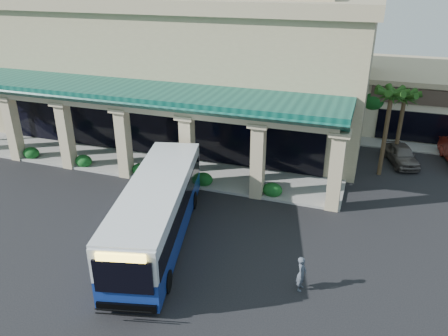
% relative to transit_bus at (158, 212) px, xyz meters
% --- Properties ---
extents(ground, '(110.00, 110.00, 0.00)m').
position_rel_transit_bus_xyz_m(ground, '(1.95, 1.00, -1.63)').
color(ground, black).
extents(main_building, '(30.80, 14.80, 11.35)m').
position_rel_transit_bus_xyz_m(main_building, '(-6.05, 17.00, 4.05)').
color(main_building, tan).
rests_on(main_building, ground).
extents(arcade, '(30.00, 6.20, 5.70)m').
position_rel_transit_bus_xyz_m(arcade, '(-6.05, 7.80, 1.22)').
color(arcade, '#0B4239').
rests_on(arcade, ground).
extents(palm_0, '(2.40, 2.40, 6.60)m').
position_rel_transit_bus_xyz_m(palm_0, '(10.45, 12.00, 1.67)').
color(palm_0, '#193C10').
rests_on(palm_0, ground).
extents(palm_1, '(2.40, 2.40, 5.80)m').
position_rel_transit_bus_xyz_m(palm_1, '(11.45, 15.00, 1.27)').
color(palm_1, '#193C10').
rests_on(palm_1, ground).
extents(broadleaf_tree, '(2.60, 2.60, 4.81)m').
position_rel_transit_bus_xyz_m(broadleaf_tree, '(9.45, 20.00, 0.78)').
color(broadleaf_tree, '#104A17').
rests_on(broadleaf_tree, ground).
extents(transit_bus, '(5.40, 11.95, 3.25)m').
position_rel_transit_bus_xyz_m(transit_bus, '(0.00, 0.00, 0.00)').
color(transit_bus, navy).
rests_on(transit_bus, ground).
extents(pedestrian, '(0.43, 0.62, 1.62)m').
position_rel_transit_bus_xyz_m(pedestrian, '(7.47, -1.41, -0.81)').
color(pedestrian, '#444D59').
rests_on(pedestrian, ground).
extents(car_silver, '(2.78, 4.33, 1.37)m').
position_rel_transit_bus_xyz_m(car_silver, '(11.83, 14.45, -0.94)').
color(car_silver, '#605853').
rests_on(car_silver, ground).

